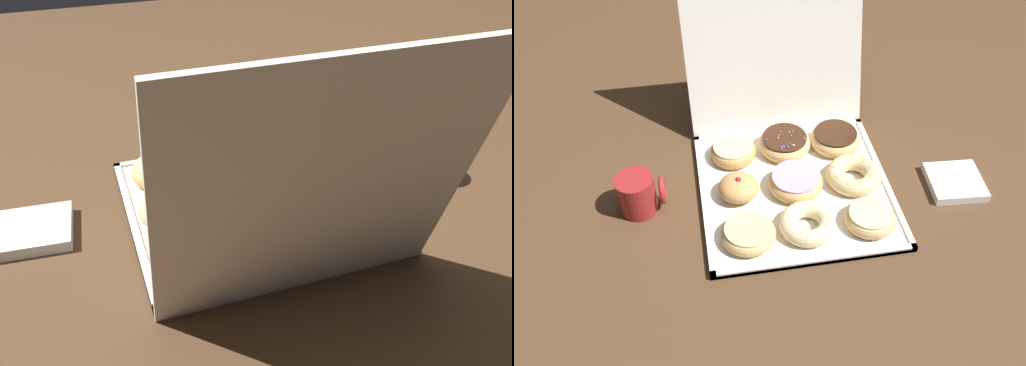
% 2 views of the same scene
% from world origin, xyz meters
% --- Properties ---
extents(ground_plane, '(3.00, 3.00, 0.00)m').
position_xyz_m(ground_plane, '(0.00, 0.00, 0.00)').
color(ground_plane, '#4C331E').
extents(donut_box, '(0.42, 0.42, 0.01)m').
position_xyz_m(donut_box, '(0.00, 0.00, 0.01)').
color(donut_box, silver).
rests_on(donut_box, ground).
extents(box_lid_open, '(0.42, 0.13, 0.39)m').
position_xyz_m(box_lid_open, '(0.00, 0.27, 0.20)').
color(box_lid_open, silver).
rests_on(box_lid_open, ground).
extents(glazed_ring_donut_0, '(0.11, 0.11, 0.03)m').
position_xyz_m(glazed_ring_donut_0, '(-0.12, -0.13, 0.03)').
color(glazed_ring_donut_0, '#E5B770').
rests_on(glazed_ring_donut_0, donut_box).
extents(cruller_donut_1, '(0.12, 0.12, 0.04)m').
position_xyz_m(cruller_donut_1, '(0.00, -0.12, 0.03)').
color(cruller_donut_1, beige).
rests_on(cruller_donut_1, donut_box).
extents(glazed_ring_donut_2, '(0.11, 0.11, 0.04)m').
position_xyz_m(glazed_ring_donut_2, '(0.13, -0.13, 0.03)').
color(glazed_ring_donut_2, '#E5B770').
rests_on(glazed_ring_donut_2, donut_box).
extents(jelly_filled_donut_3, '(0.09, 0.09, 0.05)m').
position_xyz_m(jelly_filled_donut_3, '(-0.13, -0.00, 0.03)').
color(jelly_filled_donut_3, tan).
rests_on(jelly_filled_donut_3, donut_box).
extents(pink_frosted_donut_4, '(0.12, 0.12, 0.04)m').
position_xyz_m(pink_frosted_donut_4, '(-0.00, 0.00, 0.03)').
color(pink_frosted_donut_4, tan).
rests_on(pink_frosted_donut_4, donut_box).
extents(cruller_donut_5, '(0.12, 0.12, 0.04)m').
position_xyz_m(cruller_donut_5, '(0.13, -0.00, 0.03)').
color(cruller_donut_5, '#EACC8C').
rests_on(cruller_donut_5, donut_box).
extents(glazed_ring_donut_6, '(0.11, 0.11, 0.04)m').
position_xyz_m(glazed_ring_donut_6, '(-0.12, 0.13, 0.03)').
color(glazed_ring_donut_6, tan).
rests_on(glazed_ring_donut_6, donut_box).
extents(sprinkle_donut_7, '(0.12, 0.12, 0.04)m').
position_xyz_m(sprinkle_donut_7, '(0.00, 0.13, 0.03)').
color(sprinkle_donut_7, '#E5B770').
rests_on(sprinkle_donut_7, donut_box).
extents(chocolate_frosted_donut_8, '(0.12, 0.12, 0.04)m').
position_xyz_m(chocolate_frosted_donut_8, '(0.12, 0.13, 0.03)').
color(chocolate_frosted_donut_8, '#E5B770').
rests_on(chocolate_frosted_donut_8, donut_box).
extents(coffee_mug, '(0.10, 0.08, 0.09)m').
position_xyz_m(coffee_mug, '(-0.34, 0.01, 0.05)').
color(coffee_mug, maroon).
rests_on(coffee_mug, ground).
extents(napkin_stack, '(0.13, 0.13, 0.02)m').
position_xyz_m(napkin_stack, '(0.36, -0.04, 0.01)').
color(napkin_stack, white).
rests_on(napkin_stack, ground).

